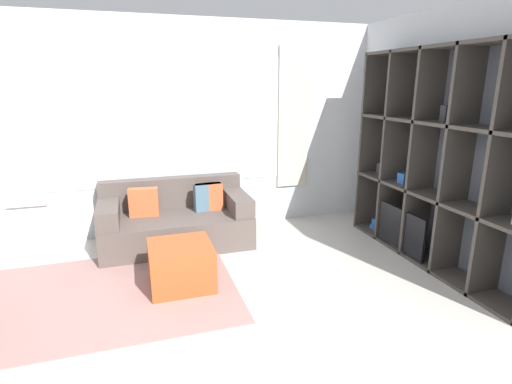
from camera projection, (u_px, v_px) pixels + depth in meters
name	position (u px, v px, depth m)	size (l,w,h in m)	color
wall_back	(168.00, 129.00, 5.05)	(6.76, 0.11, 2.70)	silver
wall_right	(442.00, 137.00, 4.38)	(0.07, 4.38, 2.70)	silver
area_rug	(89.00, 297.00, 3.69)	(2.69, 1.73, 0.01)	gray
shelving_unit	(441.00, 163.00, 4.18)	(0.38, 2.50, 2.28)	#515660
couch_main	(176.00, 220.00, 4.89)	(1.76, 0.90, 0.76)	#564C47
ottoman	(181.00, 265.00, 3.86)	(0.59, 0.58, 0.43)	#B74C23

